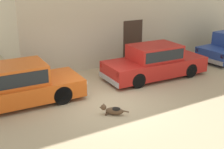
# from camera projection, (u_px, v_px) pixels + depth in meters

# --- Properties ---
(ground_plane) EXTENTS (80.00, 80.00, 0.00)m
(ground_plane) POSITION_uv_depth(u_px,v_px,m) (107.00, 102.00, 10.31)
(ground_plane) COLOR tan
(parked_sedan_nearest) EXTENTS (4.58, 1.89, 1.41)m
(parked_sedan_nearest) POSITION_uv_depth(u_px,v_px,m) (17.00, 85.00, 9.97)
(parked_sedan_nearest) COLOR #D15619
(parked_sedan_nearest) RESTS_ON ground_plane
(parked_sedan_second) EXTENTS (4.65, 1.90, 1.42)m
(parked_sedan_second) POSITION_uv_depth(u_px,v_px,m) (155.00, 61.00, 12.55)
(parked_sedan_second) COLOR #AD1E19
(parked_sedan_second) RESTS_ON ground_plane
(stray_dog_spotted) EXTENTS (0.79, 0.67, 0.35)m
(stray_dog_spotted) POSITION_uv_depth(u_px,v_px,m) (113.00, 110.00, 9.34)
(stray_dog_spotted) COLOR brown
(stray_dog_spotted) RESTS_ON ground_plane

